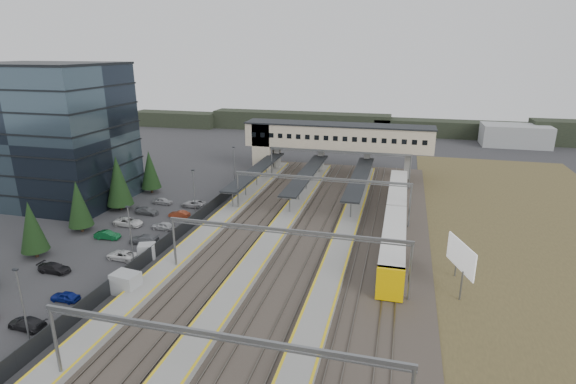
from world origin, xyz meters
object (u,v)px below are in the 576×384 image
(office_building, at_px, (50,134))
(billboard, at_px, (461,257))
(relay_cabin_far, at_px, (147,251))
(train, at_px, (395,218))
(footbridge, at_px, (325,138))
(relay_cabin_near, at_px, (126,283))

(office_building, height_order, billboard, office_building)
(relay_cabin_far, distance_m, train, 36.01)
(relay_cabin_far, bearing_deg, billboard, 2.99)
(footbridge, distance_m, billboard, 51.58)
(train, relative_size, billboard, 6.72)
(relay_cabin_near, height_order, footbridge, footbridge)
(footbridge, bearing_deg, train, -61.65)
(train, bearing_deg, relay_cabin_far, -151.11)
(relay_cabin_far, bearing_deg, train, 28.89)
(office_building, relative_size, relay_cabin_far, 9.11)
(billboard, bearing_deg, footbridge, 117.65)
(office_building, bearing_deg, train, -0.20)
(office_building, xyz_separation_m, relay_cabin_near, (31.06, -26.17, -10.96))
(office_building, height_order, footbridge, office_building)
(footbridge, bearing_deg, office_building, -145.53)
(footbridge, height_order, billboard, footbridge)
(train, bearing_deg, billboard, -63.76)
(office_building, xyz_separation_m, relay_cabin_far, (28.49, -17.59, -11.21))
(train, distance_m, billboard, 17.19)
(footbridge, bearing_deg, relay_cabin_near, -102.69)
(relay_cabin_near, relative_size, train, 0.08)
(relay_cabin_near, distance_m, train, 38.89)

